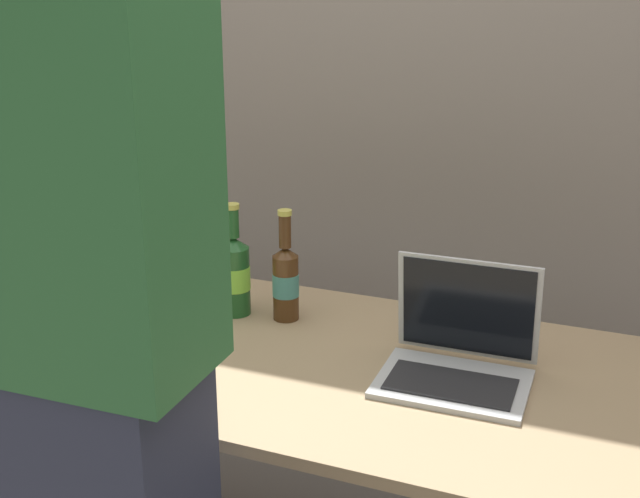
{
  "coord_description": "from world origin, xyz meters",
  "views": [
    {
      "loc": [
        0.64,
        -1.49,
        1.53
      ],
      "look_at": [
        0.03,
        0.0,
        0.99
      ],
      "focal_mm": 45.47,
      "sensor_mm": 36.0,
      "label": 1
    }
  ],
  "objects_px": {
    "laptop": "(459,352)",
    "person_figure": "(88,393)",
    "beer_bottle_amber": "(235,273)",
    "beer_bottle_dark": "(286,279)"
  },
  "relations": [
    {
      "from": "beer_bottle_amber",
      "to": "person_figure",
      "type": "xyz_separation_m",
      "value": [
        0.14,
        -0.74,
        0.08
      ]
    },
    {
      "from": "beer_bottle_amber",
      "to": "beer_bottle_dark",
      "type": "bearing_deg",
      "value": 7.28
    },
    {
      "from": "laptop",
      "to": "person_figure",
      "type": "xyz_separation_m",
      "value": [
        -0.45,
        -0.62,
        0.13
      ]
    },
    {
      "from": "laptop",
      "to": "beer_bottle_dark",
      "type": "distance_m",
      "value": 0.48
    },
    {
      "from": "person_figure",
      "to": "beer_bottle_dark",
      "type": "bearing_deg",
      "value": 90.69
    },
    {
      "from": "laptop",
      "to": "beer_bottle_amber",
      "type": "distance_m",
      "value": 0.6
    },
    {
      "from": "beer_bottle_amber",
      "to": "person_figure",
      "type": "height_order",
      "value": "person_figure"
    },
    {
      "from": "laptop",
      "to": "beer_bottle_amber",
      "type": "bearing_deg",
      "value": 168.22
    },
    {
      "from": "beer_bottle_dark",
      "to": "person_figure",
      "type": "bearing_deg",
      "value": -89.31
    },
    {
      "from": "laptop",
      "to": "person_figure",
      "type": "distance_m",
      "value": 0.77
    }
  ]
}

